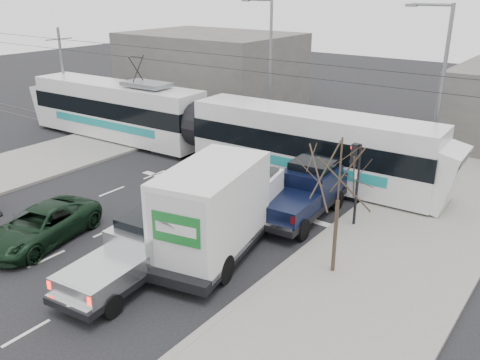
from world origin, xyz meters
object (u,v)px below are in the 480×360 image
Objects in this scene: street_lamp_near at (438,85)px; tram at (201,125)px; street_lamp_far at (268,61)px; box_truck at (220,208)px; navy_pickup at (305,191)px; green_car at (41,226)px; traffic_signal at (356,167)px; bare_tree at (340,176)px; silver_pickup at (135,251)px.

street_lamp_near reaches higher than tram.
tram is at bearing -96.08° from street_lamp_far.
tram is at bearing 121.97° from box_truck.
street_lamp_near is 1.54× the size of navy_pickup.
street_lamp_far reaches higher than tram.
street_lamp_near is at bearing 46.27° from green_car.
street_lamp_far is at bearing 138.28° from traffic_signal.
tram reaches higher than navy_pickup.
tram is at bearing 154.97° from navy_pickup.
tram reaches higher than green_car.
traffic_signal is at bearing -96.41° from street_lamp_near.
box_truck is (-4.32, -1.06, -1.95)m from bare_tree.
street_lamp_far is at bearing 170.13° from street_lamp_near.
bare_tree is 0.84× the size of silver_pickup.
green_car is (-9.53, -8.74, -2.02)m from traffic_signal.
box_truck is (8.11, -8.43, -0.16)m from tram.
bare_tree is 0.86× the size of navy_pickup.
traffic_signal is 0.46× the size of box_truck.
tram is 9.83m from navy_pickup.
bare_tree is at bearing -74.24° from traffic_signal.
tram is 5.33× the size of green_car.
tram is at bearing 149.37° from bare_tree.
street_lamp_far reaches higher than navy_pickup.
box_truck is at bearing -122.27° from traffic_signal.
traffic_signal is 6.05m from box_truck.
silver_pickup is at bearing -118.17° from traffic_signal.
traffic_signal is at bearing 45.79° from box_truck.
box_truck is 7.41m from green_car.
navy_pickup is at bearing -111.46° from street_lamp_near.
silver_pickup reaches higher than green_car.
navy_pickup is at bearing -23.77° from tram.
tram is at bearing 163.42° from traffic_signal.
silver_pickup is at bearing -123.04° from box_truck.
street_lamp_far is (-10.66, 9.50, 2.37)m from traffic_signal.
green_car is (1.13, -18.24, -4.39)m from street_lamp_far.
box_truck is 4.99m from navy_pickup.
green_car is at bearing -134.28° from navy_pickup.
tram is 4.64× the size of silver_pickup.
green_car is (-10.66, -4.74, -3.07)m from bare_tree.
bare_tree is 0.56× the size of street_lamp_near.
street_lamp_far reaches higher than bare_tree.
bare_tree is at bearing -88.58° from street_lamp_near.
bare_tree is at bearing -32.92° from tram.
box_truck is (-3.20, -5.06, -0.90)m from traffic_signal.
green_car is at bearing -83.92° from tram.
traffic_signal is at bearing -18.87° from tram.
bare_tree is at bearing 1.88° from box_truck.
traffic_signal is 0.60× the size of silver_pickup.
silver_pickup is 1.02× the size of navy_pickup.
green_car is at bearing -86.46° from street_lamp_far.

